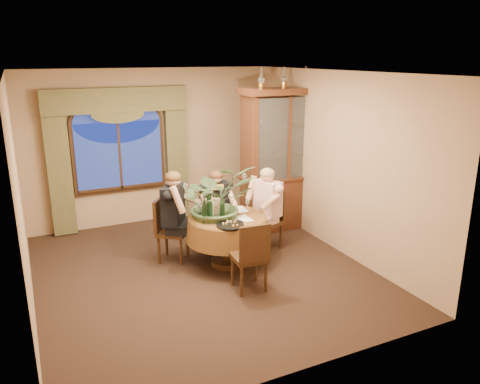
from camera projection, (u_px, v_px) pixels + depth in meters
name	position (u px, v px, depth m)	size (l,w,h in m)	color
floor	(202.00, 271.00, 6.79)	(5.00, 5.00, 0.00)	black
wall_back	(152.00, 147.00, 8.56)	(4.50, 4.50, 0.00)	#9E7A59
wall_right	(335.00, 162.00, 7.32)	(5.00, 5.00, 0.00)	#9E7A59
ceiling	(197.00, 72.00, 5.99)	(5.00, 5.00, 0.00)	white
window	(120.00, 156.00, 8.28)	(1.62, 0.10, 1.32)	navy
arched_transom	(116.00, 111.00, 8.06)	(1.60, 0.06, 0.44)	navy
drapery_left	(59.00, 169.00, 7.84)	(0.38, 0.14, 2.32)	#4D4A29
drapery_right	(177.00, 158.00, 8.69)	(0.38, 0.14, 2.32)	#4D4A29
swag_valance	(116.00, 100.00, 7.93)	(2.45, 0.16, 0.42)	#4D4A29
dining_table	(228.00, 241.00, 6.92)	(1.24, 1.24, 0.75)	maroon
china_cabinet	(282.00, 160.00, 8.22)	(1.53, 0.60, 2.48)	#3C1E12
oil_lamp_left	(261.00, 78.00, 7.64)	(0.11, 0.11, 0.34)	#A5722D
oil_lamp_center	(284.00, 77.00, 7.82)	(0.11, 0.11, 0.34)	#A5722D
oil_lamp_right	(306.00, 77.00, 8.00)	(0.11, 0.11, 0.34)	#A5722D
chair_right	(266.00, 221.00, 7.45)	(0.42, 0.42, 0.96)	black
chair_back_right	(214.00, 216.00, 7.63)	(0.42, 0.42, 0.96)	black
chair_back	(173.00, 230.00, 7.03)	(0.42, 0.42, 0.96)	black
chair_front_left	(249.00, 255.00, 6.16)	(0.42, 0.42, 0.96)	black
person_pink	(268.00, 209.00, 7.40)	(0.48, 0.44, 1.35)	beige
person_back	(173.00, 217.00, 6.94)	(0.50, 0.46, 1.41)	black
person_scarf	(216.00, 208.00, 7.55)	(0.46, 0.42, 1.27)	black
stoneware_vase	(217.00, 207.00, 6.83)	(0.14, 0.14, 0.27)	tan
centerpiece_plant	(217.00, 172.00, 6.67)	(1.07, 1.19, 0.93)	#3E5635
olive_bowl	(230.00, 216.00, 6.78)	(0.17, 0.17, 0.05)	#44512B
cheese_platter	(230.00, 225.00, 6.43)	(0.38, 0.38, 0.02)	black
wine_bottle_0	(222.00, 209.00, 6.65)	(0.07, 0.07, 0.33)	black
wine_bottle_1	(204.00, 207.00, 6.71)	(0.07, 0.07, 0.33)	tan
wine_bottle_2	(204.00, 212.00, 6.52)	(0.07, 0.07, 0.33)	black
wine_bottle_3	(212.00, 207.00, 6.71)	(0.07, 0.07, 0.33)	tan
wine_bottle_4	(209.00, 205.00, 6.80)	(0.07, 0.07, 0.33)	black
wine_bottle_5	(210.00, 209.00, 6.65)	(0.07, 0.07, 0.33)	black
tasting_paper_0	(243.00, 219.00, 6.72)	(0.21, 0.30, 0.00)	white
tasting_paper_1	(239.00, 210.00, 7.11)	(0.21, 0.30, 0.00)	white
tasting_paper_2	(233.00, 221.00, 6.61)	(0.21, 0.30, 0.00)	white
wine_glass_person_pink	(248.00, 205.00, 7.06)	(0.07, 0.07, 0.18)	silver
wine_glass_person_back	(200.00, 210.00, 6.85)	(0.07, 0.07, 0.18)	silver
wine_glass_person_scarf	(221.00, 203.00, 7.16)	(0.07, 0.07, 0.18)	silver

